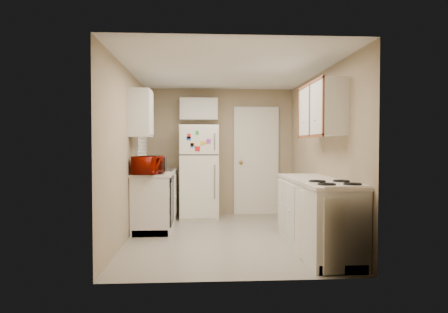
{
  "coord_description": "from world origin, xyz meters",
  "views": [
    {
      "loc": [
        -0.37,
        -5.76,
        1.34
      ],
      "look_at": [
        0.0,
        0.5,
        1.15
      ],
      "focal_mm": 32.0,
      "sensor_mm": 36.0,
      "label": 1
    }
  ],
  "objects": [
    {
      "name": "upper_cabinet_left",
      "position": [
        -1.25,
        0.22,
        1.8
      ],
      "size": [
        0.3,
        0.45,
        0.7
      ],
      "primitive_type": "cube",
      "color": "silver",
      "rests_on": "wall_left"
    },
    {
      "name": "stove",
      "position": [
        1.1,
        -1.45,
        0.41
      ],
      "size": [
        0.63,
        0.74,
        0.81
      ],
      "primitive_type": "cube",
      "rotation": [
        0.0,
        0.0,
        0.14
      ],
      "color": "white",
      "rests_on": "floor"
    },
    {
      "name": "wall_back",
      "position": [
        0.0,
        1.9,
        1.2
      ],
      "size": [
        2.8,
        2.8,
        0.0
      ],
      "primitive_type": "plane",
      "color": "tan",
      "rests_on": "floor"
    },
    {
      "name": "microwave",
      "position": [
        -1.14,
        0.16,
        1.05
      ],
      "size": [
        0.54,
        0.39,
        0.32
      ],
      "primitive_type": "imported",
      "rotation": [
        0.0,
        0.0,
        1.3
      ],
      "color": "#7A0B00",
      "rests_on": "left_counter"
    },
    {
      "name": "wall_right",
      "position": [
        1.4,
        0.0,
        1.2
      ],
      "size": [
        3.8,
        3.8,
        0.0
      ],
      "primitive_type": "plane",
      "color": "tan",
      "rests_on": "floor"
    },
    {
      "name": "left_counter",
      "position": [
        -1.1,
        0.9,
        0.45
      ],
      "size": [
        0.6,
        1.8,
        0.9
      ],
      "primitive_type": "cube",
      "color": "silver",
      "rests_on": "floor"
    },
    {
      "name": "wall_left",
      "position": [
        -1.4,
        0.0,
        1.2
      ],
      "size": [
        3.8,
        3.8,
        0.0
      ],
      "primitive_type": "plane",
      "color": "tan",
      "rests_on": "floor"
    },
    {
      "name": "interior_door",
      "position": [
        0.7,
        1.86,
        1.02
      ],
      "size": [
        0.86,
        0.06,
        2.08
      ],
      "primitive_type": "cube",
      "color": "white",
      "rests_on": "floor"
    },
    {
      "name": "window_blinds",
      "position": [
        -1.36,
        1.05,
        1.6
      ],
      "size": [
        0.1,
        0.98,
        1.08
      ],
      "primitive_type": "cube",
      "color": "silver",
      "rests_on": "wall_left"
    },
    {
      "name": "upper_cabinet_right",
      "position": [
        1.25,
        -0.5,
        1.8
      ],
      "size": [
        0.3,
        1.2,
        0.7
      ],
      "primitive_type": "cube",
      "color": "silver",
      "rests_on": "wall_right"
    },
    {
      "name": "dishwasher",
      "position": [
        -0.81,
        0.3,
        0.49
      ],
      "size": [
        0.03,
        0.58,
        0.72
      ],
      "primitive_type": "cube",
      "color": "black",
      "rests_on": "floor"
    },
    {
      "name": "wall_front",
      "position": [
        0.0,
        -1.9,
        1.2
      ],
      "size": [
        2.8,
        2.8,
        0.0
      ],
      "primitive_type": "plane",
      "color": "tan",
      "rests_on": "floor"
    },
    {
      "name": "cabinet_over_fridge",
      "position": [
        -0.4,
        1.75,
        2.0
      ],
      "size": [
        0.7,
        0.3,
        0.4
      ],
      "primitive_type": "cube",
      "color": "silver",
      "rests_on": "wall_back"
    },
    {
      "name": "ceiling",
      "position": [
        0.0,
        0.0,
        2.4
      ],
      "size": [
        3.8,
        3.8,
        0.0
      ],
      "primitive_type": "plane",
      "color": "white",
      "rests_on": "floor"
    },
    {
      "name": "floor",
      "position": [
        0.0,
        0.0,
        0.0
      ],
      "size": [
        3.8,
        3.8,
        0.0
      ],
      "primitive_type": "plane",
      "color": "#AAA191",
      "rests_on": "ground"
    },
    {
      "name": "soap_bottle",
      "position": [
        -1.15,
        1.32,
        1.0
      ],
      "size": [
        0.1,
        0.1,
        0.19
      ],
      "primitive_type": "imported",
      "rotation": [
        0.0,
        0.0,
        -0.13
      ],
      "color": "silver",
      "rests_on": "left_counter"
    },
    {
      "name": "refrigerator",
      "position": [
        -0.4,
        1.53,
        0.84
      ],
      "size": [
        0.71,
        0.69,
        1.69
      ],
      "primitive_type": "cube",
      "rotation": [
        0.0,
        0.0,
        0.02
      ],
      "color": "white",
      "rests_on": "floor"
    },
    {
      "name": "right_counter",
      "position": [
        1.1,
        -0.8,
        0.45
      ],
      "size": [
        0.6,
        2.0,
        0.9
      ],
      "primitive_type": "cube",
      "color": "silver",
      "rests_on": "floor"
    },
    {
      "name": "sink",
      "position": [
        -1.1,
        1.05,
        0.86
      ],
      "size": [
        0.54,
        0.74,
        0.16
      ],
      "primitive_type": "cube",
      "color": "gray",
      "rests_on": "left_counter"
    }
  ]
}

